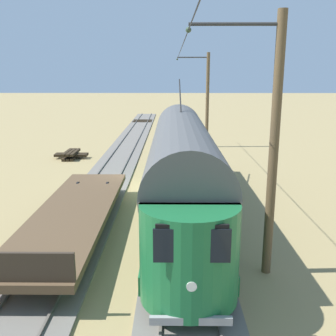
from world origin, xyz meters
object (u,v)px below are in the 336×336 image
at_px(catenary_pole_foreground, 207,99).
at_px(spare_tie_stack, 71,155).
at_px(catenary_pole_mid_near, 272,145).
at_px(vintage_streetcar, 182,164).
at_px(flatcar_adjacent, 72,214).

height_order(catenary_pole_foreground, spare_tie_stack, catenary_pole_foreground).
relative_size(catenary_pole_mid_near, spare_tie_stack, 3.27).
height_order(vintage_streetcar, catenary_pole_foreground, catenary_pole_foreground).
relative_size(vintage_streetcar, flatcar_adjacent, 1.60).
bearing_deg(vintage_streetcar, flatcar_adjacent, 31.41).
height_order(catenary_pole_foreground, catenary_pole_mid_near, same).
bearing_deg(flatcar_adjacent, catenary_pole_foreground, -109.70).
height_order(flatcar_adjacent, catenary_pole_mid_near, catenary_pole_mid_near).
bearing_deg(catenary_pole_mid_near, vintage_streetcar, -65.39).
height_order(flatcar_adjacent, spare_tie_stack, flatcar_adjacent).
bearing_deg(spare_tie_stack, catenary_pole_foreground, -155.39).
xyz_separation_m(catenary_pole_foreground, catenary_pole_mid_near, (0.00, 21.71, 0.00)).
xyz_separation_m(catenary_pole_foreground, spare_tie_stack, (10.40, 4.76, -3.81)).
relative_size(vintage_streetcar, catenary_pole_mid_near, 2.25).
relative_size(flatcar_adjacent, spare_tie_stack, 4.60).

